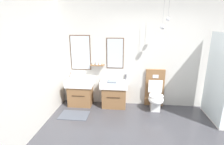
{
  "coord_description": "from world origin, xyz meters",
  "views": [
    {
      "loc": [
        -0.57,
        -2.46,
        2.09
      ],
      "look_at": [
        -0.98,
        1.5,
        0.96
      ],
      "focal_mm": 26.87,
      "sensor_mm": 36.0,
      "label": 1
    }
  ],
  "objects_px": {
    "vanity_sink_right": "(114,93)",
    "folded_hand_towel": "(112,82)",
    "toilet": "(155,95)",
    "toothbrush_cup": "(72,76)",
    "soap_dispenser": "(126,77)",
    "vanity_sink_left": "(80,91)"
  },
  "relations": [
    {
      "from": "toothbrush_cup",
      "to": "vanity_sink_right",
      "type": "bearing_deg",
      "value": -7.62
    },
    {
      "from": "toilet",
      "to": "soap_dispenser",
      "type": "height_order",
      "value": "toilet"
    },
    {
      "from": "soap_dispenser",
      "to": "folded_hand_towel",
      "type": "relative_size",
      "value": 0.77
    },
    {
      "from": "toilet",
      "to": "soap_dispenser",
      "type": "xyz_separation_m",
      "value": [
        -0.77,
        0.17,
        0.4
      ]
    },
    {
      "from": "vanity_sink_right",
      "to": "soap_dispenser",
      "type": "height_order",
      "value": "soap_dispenser"
    },
    {
      "from": "folded_hand_towel",
      "to": "toothbrush_cup",
      "type": "bearing_deg",
      "value": 165.55
    },
    {
      "from": "vanity_sink_right",
      "to": "folded_hand_towel",
      "type": "bearing_deg",
      "value": -106.35
    },
    {
      "from": "vanity_sink_left",
      "to": "soap_dispenser",
      "type": "bearing_deg",
      "value": 8.0
    },
    {
      "from": "vanity_sink_right",
      "to": "folded_hand_towel",
      "type": "height_order",
      "value": "folded_hand_towel"
    },
    {
      "from": "vanity_sink_right",
      "to": "folded_hand_towel",
      "type": "distance_m",
      "value": 0.38
    },
    {
      "from": "vanity_sink_left",
      "to": "folded_hand_towel",
      "type": "height_order",
      "value": "folded_hand_towel"
    },
    {
      "from": "toothbrush_cup",
      "to": "folded_hand_towel",
      "type": "bearing_deg",
      "value": -14.45
    },
    {
      "from": "vanity_sink_left",
      "to": "soap_dispenser",
      "type": "xyz_separation_m",
      "value": [
        1.19,
        0.17,
        0.4
      ]
    },
    {
      "from": "vanity_sink_right",
      "to": "soap_dispenser",
      "type": "distance_m",
      "value": 0.52
    },
    {
      "from": "soap_dispenser",
      "to": "folded_hand_towel",
      "type": "distance_m",
      "value": 0.45
    },
    {
      "from": "vanity_sink_left",
      "to": "soap_dispenser",
      "type": "height_order",
      "value": "soap_dispenser"
    },
    {
      "from": "vanity_sink_left",
      "to": "toothbrush_cup",
      "type": "distance_m",
      "value": 0.5
    },
    {
      "from": "toilet",
      "to": "toothbrush_cup",
      "type": "bearing_deg",
      "value": 175.87
    },
    {
      "from": "toothbrush_cup",
      "to": "folded_hand_towel",
      "type": "xyz_separation_m",
      "value": [
        1.14,
        -0.29,
        -0.04
      ]
    },
    {
      "from": "vanity_sink_left",
      "to": "toothbrush_cup",
      "type": "height_order",
      "value": "toothbrush_cup"
    },
    {
      "from": "toothbrush_cup",
      "to": "folded_hand_towel",
      "type": "relative_size",
      "value": 0.96
    },
    {
      "from": "toothbrush_cup",
      "to": "vanity_sink_left",
      "type": "bearing_deg",
      "value": -30.08
    }
  ]
}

